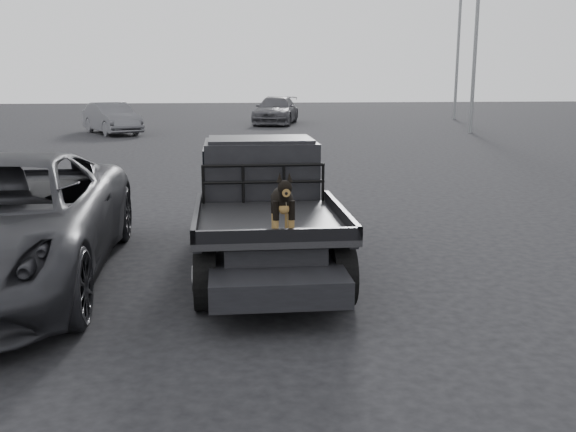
{
  "coord_description": "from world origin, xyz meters",
  "views": [
    {
      "loc": [
        -1.31,
        -7.35,
        2.75
      ],
      "look_at": [
        -0.6,
        -0.49,
        1.24
      ],
      "focal_mm": 40.0,
      "sensor_mm": 36.0,
      "label": 1
    }
  ],
  "objects_px": {
    "dog": "(282,205)",
    "distant_car_b": "(276,111)",
    "distant_car_a": "(112,118)",
    "flatbed_ute": "(265,236)"
  },
  "relations": [
    {
      "from": "distant_car_a",
      "to": "distant_car_b",
      "type": "bearing_deg",
      "value": 6.15
    },
    {
      "from": "flatbed_ute",
      "to": "dog",
      "type": "height_order",
      "value": "dog"
    },
    {
      "from": "dog",
      "to": "distant_car_a",
      "type": "relative_size",
      "value": 0.16
    },
    {
      "from": "dog",
      "to": "distant_car_b",
      "type": "distance_m",
      "value": 30.17
    },
    {
      "from": "dog",
      "to": "distant_car_b",
      "type": "height_order",
      "value": "dog"
    },
    {
      "from": "flatbed_ute",
      "to": "distant_car_a",
      "type": "height_order",
      "value": "distant_car_a"
    },
    {
      "from": "flatbed_ute",
      "to": "distant_car_a",
      "type": "xyz_separation_m",
      "value": [
        -5.83,
        22.71,
        0.28
      ]
    },
    {
      "from": "dog",
      "to": "distant_car_a",
      "type": "distance_m",
      "value": 25.25
    },
    {
      "from": "dog",
      "to": "distant_car_a",
      "type": "height_order",
      "value": "dog"
    },
    {
      "from": "flatbed_ute",
      "to": "distant_car_b",
      "type": "distance_m",
      "value": 28.35
    }
  ]
}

